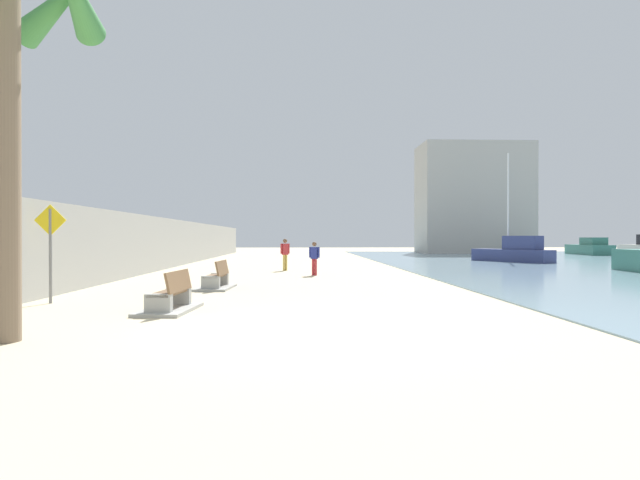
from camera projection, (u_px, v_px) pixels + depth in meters
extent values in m
plane|color=#C6B793|center=(293.00, 270.00, 27.61)|extent=(120.00, 120.00, 0.00)
cube|color=#9E9E99|center=(155.00, 244.00, 27.28)|extent=(0.80, 64.00, 2.86)
cylinder|color=#7A6651|center=(4.00, 169.00, 8.56)|extent=(0.51, 0.51, 5.88)
cone|color=#387A3D|center=(60.00, 2.00, 9.50)|extent=(2.32, 1.61, 1.42)
cube|color=#9E9E99|center=(159.00, 305.00, 11.39)|extent=(0.62, 0.25, 0.50)
cube|color=#9E9E99|center=(179.00, 297.00, 12.79)|extent=(0.62, 0.25, 0.50)
cube|color=brown|center=(169.00, 293.00, 12.09)|extent=(0.64, 1.64, 0.06)
cube|color=brown|center=(179.00, 281.00, 12.08)|extent=(0.30, 1.61, 0.50)
cube|color=#9E9E99|center=(169.00, 310.00, 12.09)|extent=(1.28, 2.19, 0.08)
cube|color=#9E9E99|center=(211.00, 283.00, 16.67)|extent=(0.61, 0.24, 0.50)
cube|color=#9E9E99|center=(220.00, 280.00, 18.07)|extent=(0.61, 0.24, 0.50)
cube|color=brown|center=(215.00, 276.00, 17.37)|extent=(0.60, 1.63, 0.06)
cube|color=brown|center=(222.00, 268.00, 17.36)|extent=(0.26, 1.61, 0.50)
cube|color=#9E9E99|center=(215.00, 288.00, 17.37)|extent=(1.23, 2.16, 0.08)
cylinder|color=gold|center=(286.00, 263.00, 26.90)|extent=(0.12, 0.12, 0.85)
cylinder|color=gold|center=(284.00, 263.00, 26.84)|extent=(0.12, 0.12, 0.85)
cube|color=#B22D33|center=(285.00, 249.00, 26.86)|extent=(0.37, 0.30, 0.60)
sphere|color=brown|center=(285.00, 241.00, 26.86)|extent=(0.23, 0.23, 0.23)
cylinder|color=#B22D33|center=(289.00, 249.00, 26.97)|extent=(0.09, 0.09, 0.54)
cylinder|color=#B22D33|center=(281.00, 249.00, 26.76)|extent=(0.09, 0.09, 0.54)
cylinder|color=#B22D33|center=(316.00, 267.00, 23.40)|extent=(0.12, 0.12, 0.78)
cylinder|color=#B22D33|center=(313.00, 267.00, 23.45)|extent=(0.12, 0.12, 0.78)
cube|color=navy|center=(314.00, 253.00, 23.42)|extent=(0.37, 0.29, 0.55)
sphere|color=brown|center=(314.00, 244.00, 23.42)|extent=(0.21, 0.21, 0.21)
cylinder|color=navy|center=(319.00, 252.00, 23.34)|extent=(0.09, 0.09, 0.50)
cylinder|color=navy|center=(310.00, 252.00, 23.50)|extent=(0.09, 0.09, 0.50)
cube|color=navy|center=(511.00, 255.00, 36.01)|extent=(4.31, 5.90, 0.88)
cube|color=navy|center=(523.00, 243.00, 35.25)|extent=(2.23, 2.80, 0.97)
cylinder|color=silver|center=(508.00, 201.00, 36.24)|extent=(0.12, 0.12, 6.94)
cube|color=#337060|center=(589.00, 250.00, 50.54)|extent=(2.72, 6.42, 1.00)
cube|color=#337060|center=(593.00, 241.00, 49.60)|extent=(1.75, 2.88, 0.73)
cylinder|color=slate|center=(50.00, 256.00, 13.54)|extent=(0.08, 0.08, 2.54)
cube|color=yellow|center=(50.00, 220.00, 13.53)|extent=(0.85, 0.03, 0.85)
cube|color=#ADAAA3|center=(473.00, 199.00, 56.40)|extent=(12.00, 6.00, 12.17)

